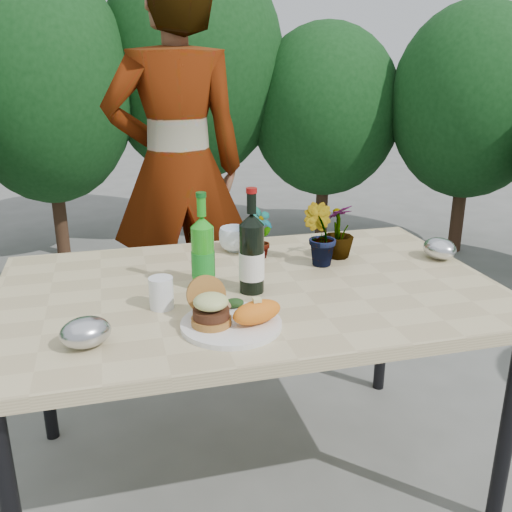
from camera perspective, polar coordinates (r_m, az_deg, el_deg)
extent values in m
plane|color=#60605C|center=(2.25, -0.55, -20.99)|extent=(80.00, 80.00, 0.00)
cube|color=#C5B283|center=(1.86, -0.62, -3.57)|extent=(1.60, 1.00, 0.04)
cylinder|color=black|center=(2.01, 23.84, -15.69)|extent=(0.05, 0.05, 0.71)
cylinder|color=black|center=(2.38, -20.57, -9.60)|extent=(0.05, 0.05, 0.71)
cylinder|color=black|center=(2.62, 12.65, -6.06)|extent=(0.05, 0.05, 0.71)
cylinder|color=#382316|center=(4.65, -18.88, 2.70)|extent=(0.10, 0.10, 0.42)
ellipsoid|color=#17451A|center=(4.49, -20.38, 15.71)|extent=(1.27, 1.27, 1.69)
cylinder|color=#382316|center=(4.87, -5.80, 4.85)|extent=(0.10, 0.10, 0.50)
ellipsoid|color=#17451A|center=(4.72, -6.29, 18.58)|extent=(1.42, 1.42, 1.81)
cylinder|color=#382316|center=(4.86, 6.55, 4.05)|extent=(0.10, 0.10, 0.38)
ellipsoid|color=#17451A|center=(4.71, 6.96, 14.27)|extent=(1.18, 1.18, 1.35)
cylinder|color=#382316|center=(4.75, 19.41, 3.09)|extent=(0.10, 0.10, 0.44)
ellipsoid|color=#17451A|center=(4.60, 20.72, 14.25)|extent=(1.17, 1.17, 1.41)
cylinder|color=white|center=(1.58, -2.49, -6.85)|extent=(0.28, 0.28, 0.01)
cylinder|color=#B7722D|center=(1.56, -4.48, -6.49)|extent=(0.11, 0.11, 0.02)
cylinder|color=#472314|center=(1.55, -4.50, -5.74)|extent=(0.10, 0.10, 0.02)
ellipsoid|color=beige|center=(1.54, -4.54, -4.58)|extent=(0.10, 0.10, 0.04)
cylinder|color=#B7722D|center=(1.61, -5.01, -3.88)|extent=(0.11, 0.06, 0.11)
ellipsoid|color=orange|center=(1.56, 0.10, -5.62)|extent=(0.17, 0.12, 0.06)
ellipsoid|color=olive|center=(1.65, -3.17, -4.91)|extent=(0.04, 0.04, 0.02)
ellipsoid|color=#193814|center=(1.66, -2.19, -4.71)|extent=(0.06, 0.04, 0.03)
cylinder|color=black|center=(1.77, -0.43, -0.27)|extent=(0.08, 0.08, 0.22)
cylinder|color=white|center=(1.78, -0.43, -0.94)|extent=(0.08, 0.08, 0.09)
cone|color=black|center=(1.74, -0.44, 3.71)|extent=(0.08, 0.08, 0.04)
cylinder|color=black|center=(1.72, -0.45, 5.30)|extent=(0.03, 0.03, 0.06)
cylinder|color=maroon|center=(1.71, -0.45, 6.57)|extent=(0.03, 0.03, 0.02)
cylinder|color=#219B1C|center=(1.82, -5.32, -0.15)|extent=(0.07, 0.07, 0.20)
cylinder|color=#198C26|center=(1.83, -5.30, -0.75)|extent=(0.08, 0.08, 0.08)
cone|color=#219B1C|center=(1.78, -5.44, 3.44)|extent=(0.07, 0.07, 0.04)
cylinder|color=#219B1C|center=(1.77, -5.49, 4.93)|extent=(0.03, 0.03, 0.06)
cylinder|color=#0C5919|center=(1.76, -5.53, 6.12)|extent=(0.03, 0.03, 0.02)
cylinder|color=white|center=(1.70, -9.44, -3.66)|extent=(0.07, 0.07, 0.09)
imported|color=#21521C|center=(2.08, 0.52, 2.35)|extent=(0.12, 0.11, 0.19)
imported|color=#235B1F|center=(2.02, 6.37, 2.10)|extent=(0.15, 0.16, 0.22)
imported|color=#295B1F|center=(2.11, 8.28, 2.48)|extent=(0.15, 0.15, 0.20)
imported|color=white|center=(2.18, -2.20, 1.69)|extent=(0.15, 0.15, 0.09)
ellipsoid|color=#ADAEB4|center=(1.53, -16.69, -7.32)|extent=(0.16, 0.14, 0.08)
ellipsoid|color=silver|center=(2.20, 17.87, 0.72)|extent=(0.13, 0.15, 0.08)
imported|color=brown|center=(2.83, -7.83, 8.56)|extent=(0.70, 0.48, 1.87)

